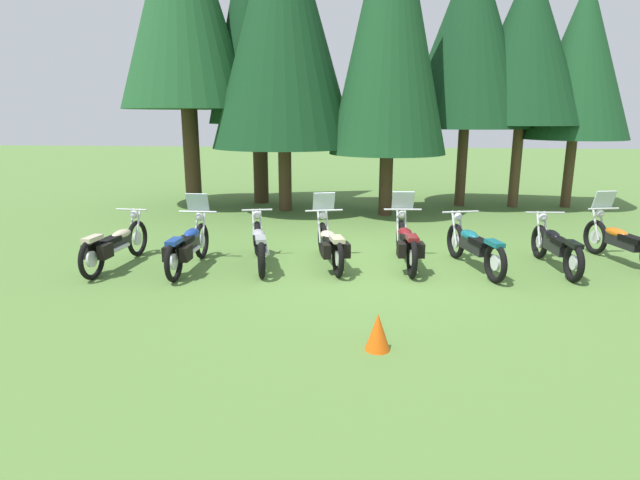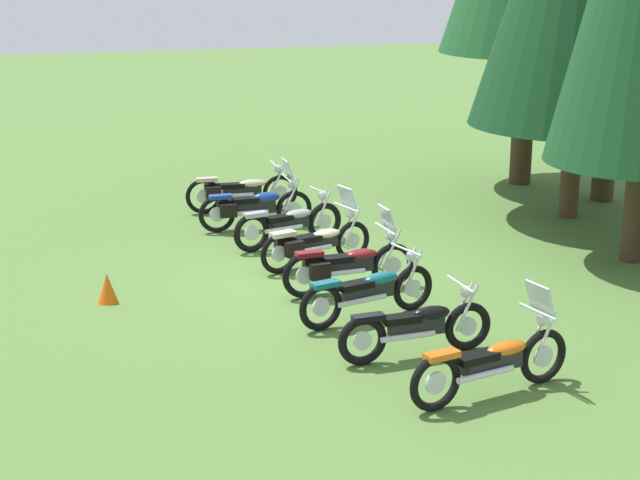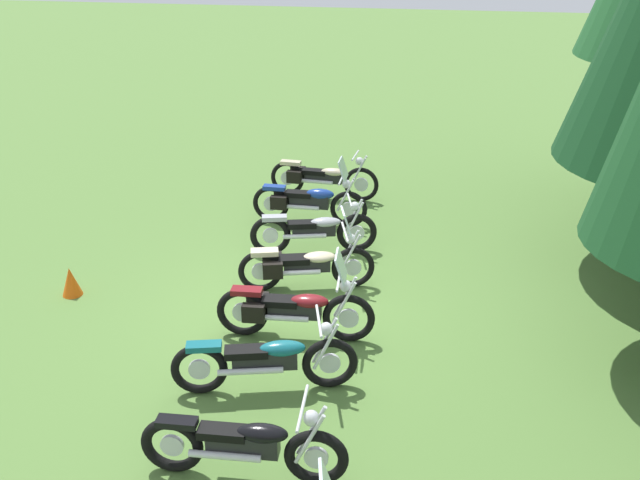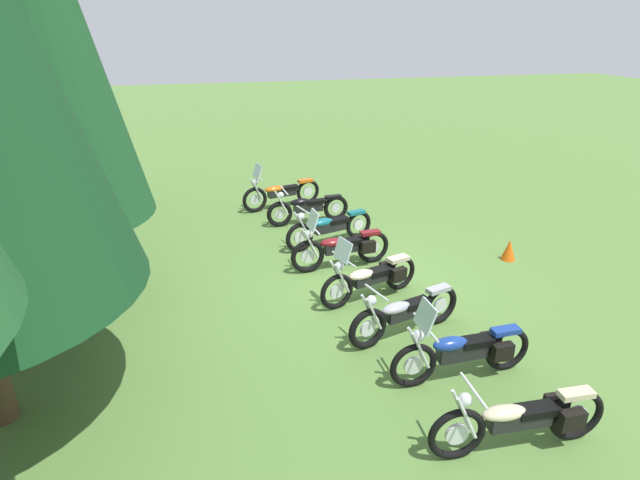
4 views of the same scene
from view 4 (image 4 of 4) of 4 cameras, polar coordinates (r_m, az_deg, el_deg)
The scene contains 11 objects.
ground_plane at distance 10.88m, azimuth 4.50°, elevation -4.46°, with size 80.00×80.00×0.00m, color #547A38.
motorcycle_0 at distance 7.21m, azimuth 21.50°, elevation -17.90°, with size 0.67×2.39×1.03m.
motorcycle_1 at distance 8.13m, azimuth 15.60°, elevation -11.67°, with size 0.77×2.29×1.38m.
motorcycle_2 at distance 8.95m, azimuth 9.38°, elevation -7.92°, with size 0.82×2.24×1.02m.
motorcycle_3 at distance 10.02m, azimuth 5.68°, elevation -4.06°, with size 0.99×2.16×1.37m.
motorcycle_4 at distance 11.23m, azimuth 2.46°, elevation -0.78°, with size 0.77×2.28×1.38m.
motorcycle_5 at distance 12.39m, azimuth 1.03°, elevation 1.42°, with size 0.92×2.32×1.01m.
motorcycle_6 at distance 13.76m, azimuth -1.40°, elevation 3.60°, with size 0.76×2.27×1.00m.
motorcycle_7 at distance 14.99m, azimuth -4.36°, elevation 5.29°, with size 0.82×2.37×1.38m.
pine_tree_6 at distance 15.98m, azimuth -31.91°, elevation 18.17°, with size 3.17×3.17×6.99m.
traffic_cone at distance 12.44m, azimuth 20.19°, elevation -1.02°, with size 0.32×0.32×0.48m, color #EA590F.
Camera 4 is at (-9.11, 3.24, 4.98)m, focal length 28.92 mm.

